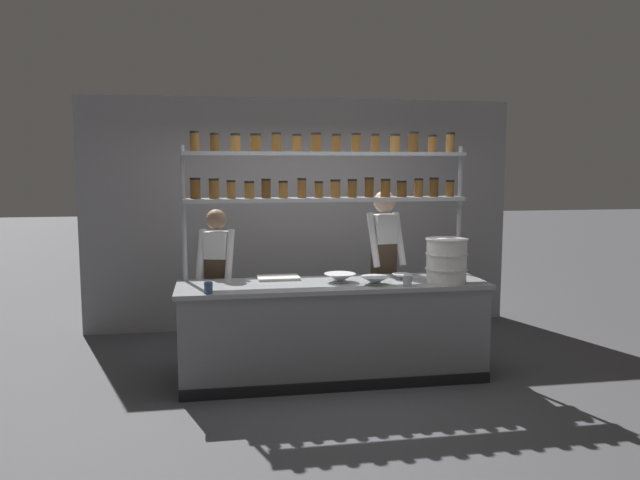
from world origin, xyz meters
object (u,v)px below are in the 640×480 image
(chef_left, at_px, (217,277))
(serving_cup_by_board, at_px, (408,281))
(chef_center, at_px, (384,261))
(prep_bowl_center_back, at_px, (340,278))
(cutting_board, at_px, (278,278))
(spice_shelf_unit, at_px, (327,179))
(serving_cup_front, at_px, (208,288))
(prep_bowl_near_left, at_px, (402,277))
(container_stack, at_px, (446,260))
(prep_bowl_center_front, at_px, (375,280))

(chef_left, relative_size, serving_cup_by_board, 15.62)
(chef_center, bearing_deg, prep_bowl_center_back, -145.66)
(cutting_board, xyz_separation_m, serving_cup_by_board, (1.11, -0.56, 0.04))
(spice_shelf_unit, xyz_separation_m, serving_cup_front, (-1.14, -0.64, -0.90))
(prep_bowl_center_back, height_order, serving_cup_front, serving_cup_front)
(chef_left, xyz_separation_m, cutting_board, (0.58, -0.33, 0.04))
(chef_left, relative_size, prep_bowl_near_left, 8.27)
(container_stack, bearing_deg, cutting_board, 163.57)
(chef_center, bearing_deg, chef_left, 169.43)
(prep_bowl_center_front, bearing_deg, serving_cup_by_board, -27.41)
(chef_left, distance_m, cutting_board, 0.67)
(container_stack, bearing_deg, spice_shelf_unit, 154.22)
(prep_bowl_center_back, xyz_separation_m, serving_cup_by_board, (0.56, -0.30, 0.01))
(prep_bowl_near_left, height_order, prep_bowl_center_back, prep_bowl_center_back)
(prep_bowl_center_front, xyz_separation_m, serving_cup_front, (-1.50, -0.16, 0.01))
(spice_shelf_unit, distance_m, serving_cup_front, 1.59)
(chef_left, height_order, serving_cup_front, chef_left)
(chef_center, distance_m, cutting_board, 1.16)
(chef_left, height_order, prep_bowl_center_front, chef_left)
(chef_center, relative_size, serving_cup_by_board, 17.32)
(chef_center, xyz_separation_m, prep_bowl_center_back, (-0.58, -0.55, -0.06))
(serving_cup_front, bearing_deg, spice_shelf_unit, 29.19)
(cutting_board, bearing_deg, prep_bowl_near_left, -10.47)
(container_stack, relative_size, cutting_board, 1.03)
(prep_bowl_near_left, bearing_deg, spice_shelf_unit, 158.59)
(spice_shelf_unit, height_order, chef_center, spice_shelf_unit)
(cutting_board, xyz_separation_m, prep_bowl_center_back, (0.55, -0.26, 0.03))
(serving_cup_front, bearing_deg, prep_bowl_near_left, 11.46)
(serving_cup_front, height_order, serving_cup_by_board, same)
(prep_bowl_center_front, height_order, serving_cup_by_board, serving_cup_by_board)
(chef_left, height_order, prep_bowl_near_left, chef_left)
(spice_shelf_unit, relative_size, prep_bowl_center_front, 10.26)
(container_stack, height_order, serving_cup_front, container_stack)
(chef_left, height_order, prep_bowl_center_back, chef_left)
(cutting_board, height_order, prep_bowl_near_left, prep_bowl_near_left)
(cutting_board, distance_m, prep_bowl_near_left, 1.19)
(spice_shelf_unit, height_order, container_stack, spice_shelf_unit)
(prep_bowl_center_front, bearing_deg, cutting_board, 153.34)
(chef_left, bearing_deg, prep_bowl_center_back, -12.26)
(prep_bowl_near_left, bearing_deg, serving_cup_by_board, -99.09)
(chef_center, relative_size, prep_bowl_center_back, 5.88)
(prep_bowl_center_front, xyz_separation_m, prep_bowl_center_back, (-0.30, 0.16, 0.00))
(spice_shelf_unit, relative_size, container_stack, 6.68)
(container_stack, xyz_separation_m, prep_bowl_near_left, (-0.35, 0.23, -0.18))
(prep_bowl_near_left, distance_m, prep_bowl_center_front, 0.38)
(prep_bowl_center_back, bearing_deg, chef_left, 152.38)
(chef_center, distance_m, prep_bowl_near_left, 0.51)
(chef_left, distance_m, container_stack, 2.25)
(cutting_board, bearing_deg, chef_left, 150.35)
(chef_left, bearing_deg, serving_cup_by_board, -12.45)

